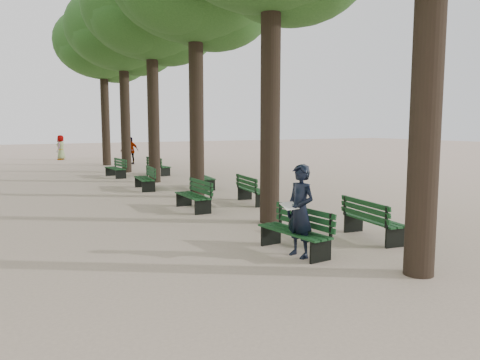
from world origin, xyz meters
name	(u,v)px	position (x,y,z in m)	size (l,w,h in m)	color
ground	(284,257)	(0.00, 0.00, 0.00)	(120.00, 120.00, 0.00)	#C1A792
tree_central_3	(151,9)	(1.50, 13.00, 7.65)	(6.00, 6.00, 9.95)	#33261C
tree_central_4	(123,29)	(1.50, 18.00, 7.65)	(6.00, 6.00, 9.95)	#33261C
tree_central_5	(103,43)	(1.50, 23.00, 7.65)	(6.00, 6.00, 9.95)	#33261C
bench_left_0	(294,240)	(0.37, 0.20, 0.27)	(0.75, 1.85, 0.92)	black
bench_left_1	(193,201)	(0.37, 5.65, 0.27)	(0.58, 1.80, 0.92)	black
bench_left_2	(145,183)	(0.37, 10.78, 0.27)	(0.74, 1.85, 0.92)	black
bench_left_3	(115,172)	(0.37, 15.79, 0.27)	(0.73, 1.84, 0.92)	black
bench_right_0	(373,228)	(2.63, 0.29, 0.27)	(0.79, 1.86, 0.92)	black
bench_right_1	(254,195)	(2.63, 5.86, 0.27)	(0.77, 1.85, 0.92)	black
bench_right_2	(203,182)	(2.63, 10.05, 0.27)	(0.80, 1.86, 0.92)	black
bench_right_3	(159,170)	(2.63, 15.88, 0.27)	(0.81, 1.86, 0.92)	black
man_with_map	(300,211)	(0.31, -0.09, 0.93)	(0.68, 0.79, 1.85)	black
pedestrian_c	(131,151)	(3.10, 23.14, 0.90)	(1.05, 0.36, 1.79)	#262628
pedestrian_d	(61,147)	(-0.48, 29.26, 0.91)	(0.89, 0.37, 1.83)	#262628
pedestrian_b	(127,148)	(4.09, 28.02, 0.80)	(1.04, 0.32, 1.60)	#262628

